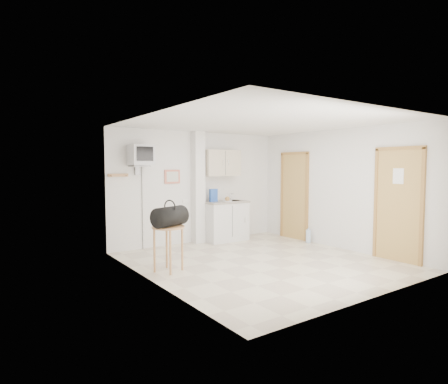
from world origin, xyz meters
TOP-DOWN VIEW (x-y plane):
  - ground at (0.00, 0.00)m, footprint 4.50×4.50m
  - room_envelope at (0.24, 0.09)m, footprint 4.24×4.54m
  - kitchenette at (0.57, 2.00)m, footprint 1.03×0.58m
  - crt_television at (-1.45, 2.02)m, footprint 0.44×0.45m
  - round_table at (-1.65, 0.42)m, footprint 0.54×0.54m
  - duffel_bag at (-1.64, 0.37)m, footprint 0.67×0.52m
  - water_bottle at (1.98, 0.70)m, footprint 0.11×0.11m

SIDE VIEW (x-z plane):
  - ground at x=0.00m, z-range 0.00..0.00m
  - water_bottle at x=1.98m, z-range -0.02..0.32m
  - round_table at x=-1.65m, z-range 0.25..1.00m
  - kitchenette at x=0.57m, z-range -0.25..1.85m
  - duffel_bag at x=-1.64m, z-range 0.70..1.13m
  - room_envelope at x=0.24m, z-range 0.26..2.81m
  - crt_television at x=-1.45m, z-range 0.86..3.01m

